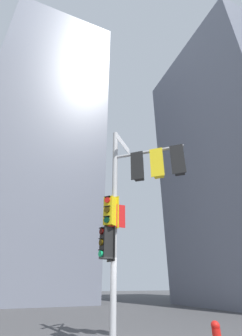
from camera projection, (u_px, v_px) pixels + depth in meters
name	position (u px, v px, depth m)	size (l,w,h in m)	color
building_mid_block	(45.00, 143.00, 32.88)	(14.15, 14.15, 39.90)	slate
signal_pole_assembly	(129.00, 200.00, 8.26)	(2.61, 3.89, 7.48)	#B2B2B5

